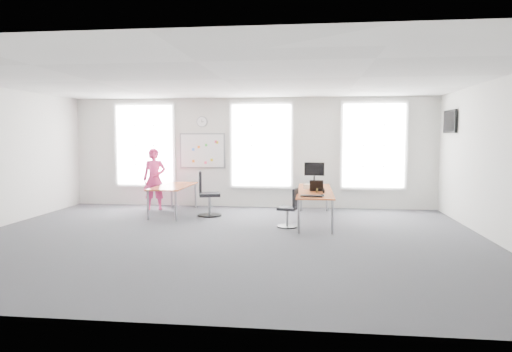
# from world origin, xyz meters

# --- Properties ---
(floor) EXTENTS (10.00, 10.00, 0.00)m
(floor) POSITION_xyz_m (0.00, 0.00, 0.00)
(floor) COLOR #242429
(floor) RESTS_ON ground
(ceiling) EXTENTS (10.00, 10.00, 0.00)m
(ceiling) POSITION_xyz_m (0.00, 0.00, 3.00)
(ceiling) COLOR white
(ceiling) RESTS_ON ground
(wall_back) EXTENTS (10.00, 0.00, 10.00)m
(wall_back) POSITION_xyz_m (0.00, 4.00, 1.50)
(wall_back) COLOR silver
(wall_back) RESTS_ON ground
(wall_front) EXTENTS (10.00, 0.00, 10.00)m
(wall_front) POSITION_xyz_m (0.00, -4.00, 1.50)
(wall_front) COLOR silver
(wall_front) RESTS_ON ground
(wall_right) EXTENTS (0.00, 10.00, 10.00)m
(wall_right) POSITION_xyz_m (5.00, 0.00, 1.50)
(wall_right) COLOR silver
(wall_right) RESTS_ON ground
(window_left) EXTENTS (1.60, 0.06, 2.20)m
(window_left) POSITION_xyz_m (-3.00, 3.97, 1.70)
(window_left) COLOR silver
(window_left) RESTS_ON wall_back
(window_mid) EXTENTS (1.60, 0.06, 2.20)m
(window_mid) POSITION_xyz_m (0.30, 3.97, 1.70)
(window_mid) COLOR silver
(window_mid) RESTS_ON wall_back
(window_right) EXTENTS (1.60, 0.06, 2.20)m
(window_right) POSITION_xyz_m (3.30, 3.97, 1.70)
(window_right) COLOR silver
(window_right) RESTS_ON wall_back
(desk_right) EXTENTS (0.78, 2.94, 0.72)m
(desk_right) POSITION_xyz_m (1.74, 2.03, 0.67)
(desk_right) COLOR #BD612D
(desk_right) RESTS_ON ground
(desk_left) EXTENTS (0.79, 1.97, 0.72)m
(desk_left) POSITION_xyz_m (-1.78, 2.62, 0.66)
(desk_left) COLOR #BD612D
(desk_left) RESTS_ON ground
(chair_right) EXTENTS (0.46, 0.45, 0.84)m
(chair_right) POSITION_xyz_m (1.20, 1.24, 0.37)
(chair_right) COLOR black
(chair_right) RESTS_ON ground
(chair_left) EXTENTS (0.61, 0.61, 1.10)m
(chair_left) POSITION_xyz_m (-0.87, 2.39, 0.48)
(chair_left) COLOR black
(chair_left) RESTS_ON ground
(person) EXTENTS (0.67, 0.51, 1.64)m
(person) POSITION_xyz_m (-2.47, 3.20, 0.82)
(person) COLOR #DE3171
(person) RESTS_ON ground
(whiteboard) EXTENTS (1.20, 0.03, 0.90)m
(whiteboard) POSITION_xyz_m (-1.35, 3.97, 1.55)
(whiteboard) COLOR white
(whiteboard) RESTS_ON wall_back
(wall_clock) EXTENTS (0.30, 0.04, 0.30)m
(wall_clock) POSITION_xyz_m (-1.35, 3.97, 2.35)
(wall_clock) COLOR gray
(wall_clock) RESTS_ON wall_back
(tv) EXTENTS (0.06, 0.90, 0.55)m
(tv) POSITION_xyz_m (4.95, 3.00, 2.30)
(tv) COLOR black
(tv) RESTS_ON wall_right
(keyboard) EXTENTS (0.47, 0.23, 0.02)m
(keyboard) POSITION_xyz_m (1.66, 0.87, 0.73)
(keyboard) COLOR black
(keyboard) RESTS_ON desk_right
(mouse) EXTENTS (0.09, 0.13, 0.05)m
(mouse) POSITION_xyz_m (1.89, 0.90, 0.74)
(mouse) COLOR black
(mouse) RESTS_ON desk_right
(lens_cap) EXTENTS (0.08, 0.08, 0.01)m
(lens_cap) POSITION_xyz_m (1.88, 1.21, 0.72)
(lens_cap) COLOR black
(lens_cap) RESTS_ON desk_right
(headphones) EXTENTS (0.19, 0.10, 0.11)m
(headphones) POSITION_xyz_m (1.85, 1.54, 0.77)
(headphones) COLOR black
(headphones) RESTS_ON desk_right
(laptop_sleeve) EXTENTS (0.31, 0.20, 0.25)m
(laptop_sleeve) POSITION_xyz_m (1.77, 1.78, 0.84)
(laptop_sleeve) COLOR black
(laptop_sleeve) RESTS_ON desk_right
(paper_stack) EXTENTS (0.36, 0.30, 0.11)m
(paper_stack) POSITION_xyz_m (1.65, 2.30, 0.77)
(paper_stack) COLOR beige
(paper_stack) RESTS_ON desk_right
(monitor) EXTENTS (0.51, 0.21, 0.57)m
(monitor) POSITION_xyz_m (1.74, 3.27, 1.06)
(monitor) COLOR black
(monitor) RESTS_ON desk_right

